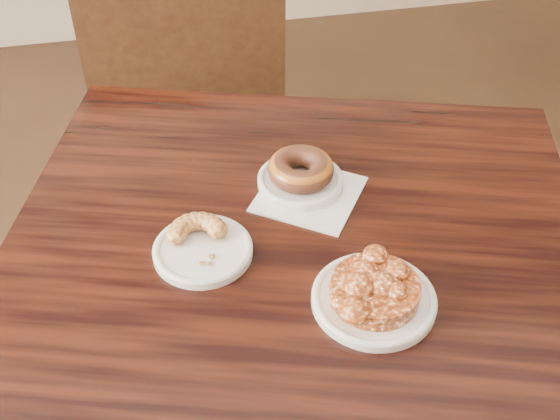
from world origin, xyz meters
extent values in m
cube|color=black|center=(-0.17, 0.26, 0.38)|extent=(1.12, 1.12, 0.75)
cube|color=white|center=(-0.11, 0.39, 0.75)|extent=(0.22, 0.22, 0.00)
cylinder|color=silver|center=(-0.12, 0.42, 0.76)|extent=(0.14, 0.14, 0.01)
cylinder|color=silver|center=(-0.30, 0.29, 0.76)|extent=(0.15, 0.15, 0.01)
cylinder|color=silver|center=(-0.08, 0.15, 0.76)|extent=(0.18, 0.18, 0.01)
torus|color=brown|center=(-0.12, 0.42, 0.79)|extent=(0.11, 0.11, 0.04)
camera|label=1|loc=(-0.34, -0.46, 1.50)|focal=45.00mm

